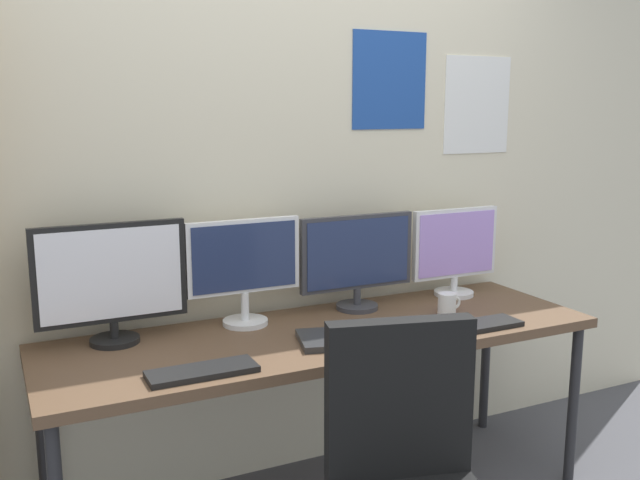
{
  "coord_description": "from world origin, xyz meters",
  "views": [
    {
      "loc": [
        -1.15,
        -1.74,
        1.6
      ],
      "look_at": [
        0.0,
        0.65,
        1.09
      ],
      "focal_mm": 39.33,
      "sensor_mm": 36.0,
      "label": 1
    }
  ],
  "objects": [
    {
      "name": "keyboard_right",
      "position": [
        0.56,
        0.37,
        0.75
      ],
      "size": [
        0.35,
        0.13,
        0.02
      ],
      "primitive_type": "cube",
      "color": "black",
      "rests_on": "desk"
    },
    {
      "name": "coffee_mug",
      "position": [
        0.56,
        0.58,
        0.79
      ],
      "size": [
        0.11,
        0.08,
        0.09
      ],
      "color": "white",
      "rests_on": "desk"
    },
    {
      "name": "monitor_center_right",
      "position": [
        0.25,
        0.81,
        0.96
      ],
      "size": [
        0.52,
        0.18,
        0.41
      ],
      "color": "#38383D",
      "rests_on": "desk"
    },
    {
      "name": "laptop_closed",
      "position": [
        -0.0,
        0.46,
        0.75
      ],
      "size": [
        0.37,
        0.29,
        0.02
      ],
      "primitive_type": "cube",
      "rotation": [
        0.0,
        0.0,
        -0.26
      ],
      "color": "#2D2D2D",
      "rests_on": "desk"
    },
    {
      "name": "keyboard_left",
      "position": [
        -0.56,
        0.37,
        0.75
      ],
      "size": [
        0.36,
        0.13,
        0.02
      ],
      "primitive_type": "cube",
      "color": "black",
      "rests_on": "desk"
    },
    {
      "name": "monitor_far_left",
      "position": [
        -0.76,
        0.81,
        0.98
      ],
      "size": [
        0.54,
        0.18,
        0.45
      ],
      "color": "black",
      "rests_on": "desk"
    },
    {
      "name": "desk",
      "position": [
        0.0,
        0.6,
        0.69
      ],
      "size": [
        2.16,
        0.68,
        0.74
      ],
      "color": "brown",
      "rests_on": "ground_plane"
    },
    {
      "name": "computer_mouse",
      "position": [
        0.26,
        0.43,
        0.76
      ],
      "size": [
        0.06,
        0.1,
        0.03
      ],
      "primitive_type": "ellipsoid",
      "color": "#38383D",
      "rests_on": "desk"
    },
    {
      "name": "monitor_far_right",
      "position": [
        0.76,
        0.81,
        0.96
      ],
      "size": [
        0.44,
        0.18,
        0.4
      ],
      "color": "silver",
      "rests_on": "desk"
    },
    {
      "name": "wall_back",
      "position": [
        0.0,
        1.02,
        1.3
      ],
      "size": [
        4.56,
        0.11,
        2.6
      ],
      "color": "beige",
      "rests_on": "ground_plane"
    },
    {
      "name": "monitor_center_left",
      "position": [
        -0.25,
        0.81,
        0.98
      ],
      "size": [
        0.46,
        0.18,
        0.42
      ],
      "color": "silver",
      "rests_on": "desk"
    }
  ]
}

